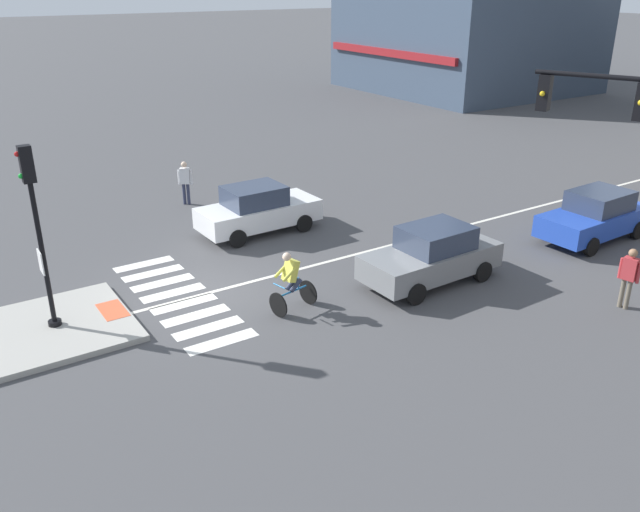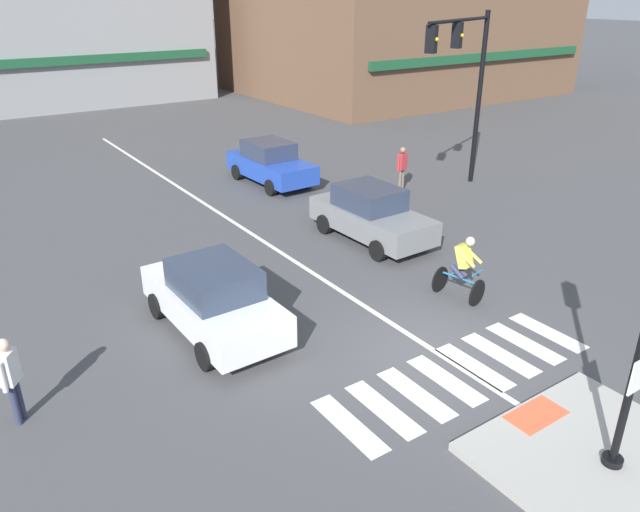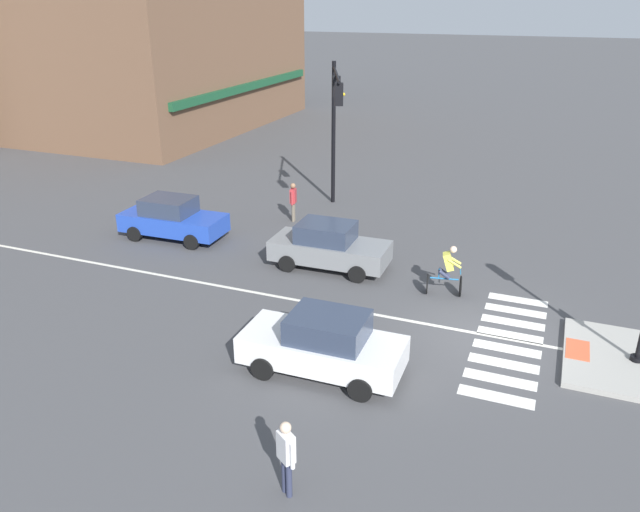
% 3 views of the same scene
% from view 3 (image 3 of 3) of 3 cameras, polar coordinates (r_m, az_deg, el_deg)
% --- Properties ---
extents(ground_plane, '(300.00, 300.00, 0.00)m').
position_cam_3_polar(ground_plane, '(18.10, 14.46, -7.19)').
color(ground_plane, '#474749').
extents(traffic_island, '(3.54, 3.53, 0.15)m').
position_cam_3_polar(traffic_island, '(18.19, 27.14, -8.77)').
color(traffic_island, '#A3A099').
rests_on(traffic_island, ground).
extents(tactile_pad_front, '(1.10, 0.60, 0.01)m').
position_cam_3_polar(tactile_pad_front, '(18.01, 22.71, -7.97)').
color(tactile_pad_front, '#DB5B38').
rests_on(tactile_pad_front, traffic_island).
extents(crosswalk_stripe_a, '(0.44, 1.80, 0.01)m').
position_cam_3_polar(crosswalk_stripe_a, '(15.71, 15.95, -12.40)').
color(crosswalk_stripe_a, silver).
rests_on(crosswalk_stripe_a, ground).
extents(crosswalk_stripe_b, '(0.44, 1.80, 0.01)m').
position_cam_3_polar(crosswalk_stripe_b, '(16.37, 16.29, -10.88)').
color(crosswalk_stripe_b, silver).
rests_on(crosswalk_stripe_b, ground).
extents(crosswalk_stripe_c, '(0.44, 1.80, 0.01)m').
position_cam_3_polar(crosswalk_stripe_c, '(17.04, 16.60, -9.48)').
color(crosswalk_stripe_c, silver).
rests_on(crosswalk_stripe_c, ground).
extents(crosswalk_stripe_d, '(0.44, 1.80, 0.01)m').
position_cam_3_polar(crosswalk_stripe_d, '(17.71, 16.88, -8.18)').
color(crosswalk_stripe_d, silver).
rests_on(crosswalk_stripe_d, ground).
extents(crosswalk_stripe_e, '(0.44, 1.80, 0.01)m').
position_cam_3_polar(crosswalk_stripe_e, '(18.40, 17.15, -6.98)').
color(crosswalk_stripe_e, silver).
rests_on(crosswalk_stripe_e, ground).
extents(crosswalk_stripe_f, '(0.44, 1.80, 0.01)m').
position_cam_3_polar(crosswalk_stripe_f, '(19.09, 17.39, -5.87)').
color(crosswalk_stripe_f, silver).
rests_on(crosswalk_stripe_f, ground).
extents(crosswalk_stripe_g, '(0.44, 1.80, 0.01)m').
position_cam_3_polar(crosswalk_stripe_g, '(19.79, 17.61, -4.84)').
color(crosswalk_stripe_g, silver).
rests_on(crosswalk_stripe_g, ground).
extents(crosswalk_stripe_h, '(0.44, 1.80, 0.01)m').
position_cam_3_polar(crosswalk_stripe_h, '(20.50, 17.82, -3.88)').
color(crosswalk_stripe_h, silver).
rests_on(crosswalk_stripe_h, ground).
extents(lane_centre_line, '(0.14, 28.00, 0.01)m').
position_cam_3_polar(lane_centre_line, '(21.48, -12.78, -2.05)').
color(lane_centre_line, silver).
rests_on(lane_centre_line, ground).
extents(traffic_light_mast, '(4.87, 2.19, 6.31)m').
position_cam_3_polar(traffic_light_mast, '(26.23, 1.41, 13.12)').
color(traffic_light_mast, black).
rests_on(traffic_light_mast, ground).
extents(building_far_block, '(21.23, 17.78, 14.93)m').
position_cam_3_polar(building_far_block, '(48.76, -16.65, 20.38)').
color(building_far_block, brown).
rests_on(building_far_block, ground).
extents(car_grey_eastbound_mid, '(1.92, 4.14, 1.64)m').
position_cam_3_polar(car_grey_eastbound_mid, '(21.51, 0.83, 0.92)').
color(car_grey_eastbound_mid, slate).
rests_on(car_grey_eastbound_mid, ground).
extents(car_blue_eastbound_far, '(1.95, 4.15, 1.64)m').
position_cam_3_polar(car_blue_eastbound_far, '(24.92, -13.49, 3.40)').
color(car_blue_eastbound_far, '#2347B7').
rests_on(car_blue_eastbound_far, ground).
extents(car_white_westbound_near, '(1.91, 4.13, 1.64)m').
position_cam_3_polar(car_white_westbound_near, '(15.59, 0.35, -8.15)').
color(car_white_westbound_near, white).
rests_on(car_white_westbound_near, ground).
extents(cyclist, '(0.86, 1.20, 1.68)m').
position_cam_3_polar(cyclist, '(19.92, 11.68, -1.24)').
color(cyclist, black).
rests_on(cyclist, ground).
extents(pedestrian_at_curb_left, '(0.39, 0.47, 1.67)m').
position_cam_3_polar(pedestrian_at_curb_left, '(12.10, -3.14, -17.70)').
color(pedestrian_at_curb_left, '#2D334C').
rests_on(pedestrian_at_curb_left, ground).
extents(pedestrian_waiting_far_side, '(0.54, 0.28, 1.67)m').
position_cam_3_polar(pedestrian_waiting_far_side, '(26.07, -2.49, 5.29)').
color(pedestrian_waiting_far_side, '#6B6051').
rests_on(pedestrian_waiting_far_side, ground).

